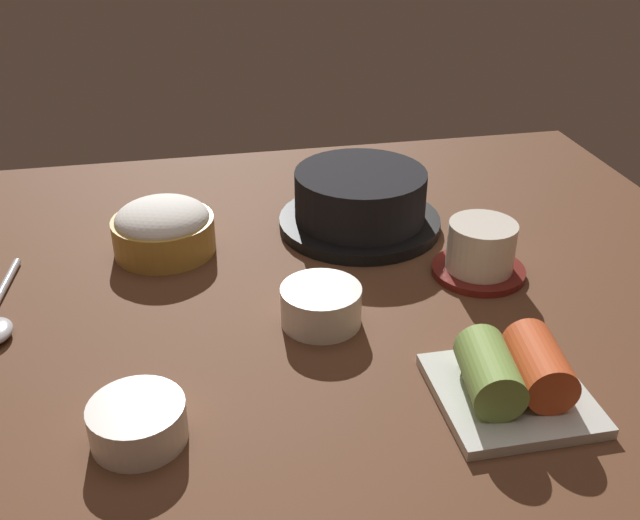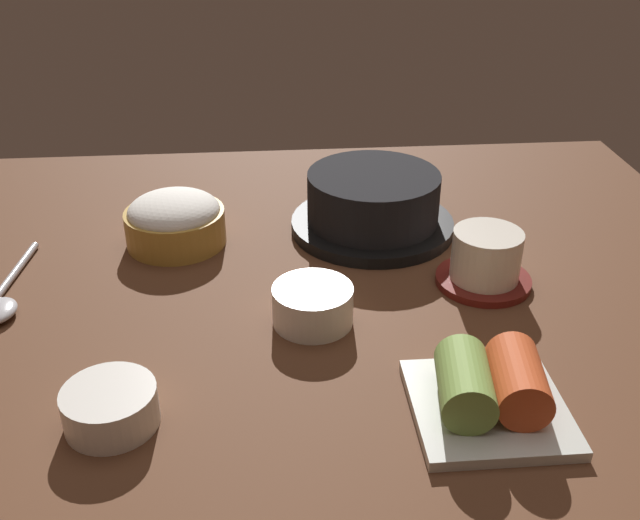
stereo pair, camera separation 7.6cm
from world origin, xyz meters
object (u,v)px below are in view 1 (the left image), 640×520
banchan_cup_center (321,304)px  kimchi_plate (513,378)px  stone_pot (360,201)px  rice_bowl (163,228)px  tea_cup_with_saucer (481,251)px  side_bowl_near (138,421)px

banchan_cup_center → kimchi_plate: bearing=-47.2°
stone_pot → rice_bowl: size_ratio=1.70×
banchan_cup_center → kimchi_plate: (13.33, -14.39, 0.19)cm
tea_cup_with_saucer → banchan_cup_center: (-18.62, -5.73, -0.83)cm
banchan_cup_center → tea_cup_with_saucer: bearing=17.1°
stone_pot → kimchi_plate: (4.67, -33.59, -1.32)cm
stone_pot → tea_cup_with_saucer: stone_pot is taller
tea_cup_with_saucer → banchan_cup_center: 19.50cm
rice_bowl → side_bowl_near: size_ratio=1.52×
kimchi_plate → rice_bowl: bearing=131.0°
tea_cup_with_saucer → banchan_cup_center: size_ratio=1.28×
rice_bowl → kimchi_plate: (28.02, -32.18, -0.74)cm
tea_cup_with_saucer → side_bowl_near: (-35.79, -18.87, -1.10)cm
banchan_cup_center → stone_pot: bearing=65.7°
stone_pot → side_bowl_near: bearing=-128.6°
stone_pot → banchan_cup_center: size_ratio=2.49×
stone_pot → kimchi_plate: size_ratio=1.57×
kimchi_plate → side_bowl_near: (-30.50, 1.25, -0.46)cm
side_bowl_near → tea_cup_with_saucer: bearing=27.8°
rice_bowl → kimchi_plate: 42.67cm
tea_cup_with_saucer → side_bowl_near: 40.48cm
banchan_cup_center → rice_bowl: bearing=129.6°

